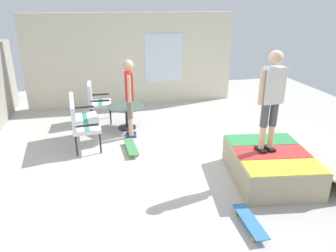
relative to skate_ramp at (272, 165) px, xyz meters
The scene contains 10 objects.
ground_plane 1.78m from the skate_ramp, 48.71° to the left, with size 12.00×12.00×0.10m, color beige.
house_facade 5.38m from the skate_ramp, 20.01° to the left, with size 0.23×6.00×2.63m.
skate_ramp is the anchor object (origin of this frame).
patio_bench 3.98m from the skate_ramp, 55.83° to the left, with size 1.29×0.65×1.02m.
patio_chair_near_house 4.64m from the skate_ramp, 39.52° to the left, with size 0.63×0.56×1.02m.
patio_table 3.70m from the skate_ramp, 37.06° to the left, with size 0.90×0.90×0.57m.
person_watching 3.37m from the skate_ramp, 41.81° to the left, with size 0.48×0.26×1.76m.
person_skater 1.26m from the skate_ramp, 53.54° to the left, with size 0.26×0.48×1.70m.
skateboard_by_bench 2.80m from the skate_ramp, 54.21° to the left, with size 0.81×0.24×0.10m.
skateboard_spare 1.47m from the skate_ramp, 140.37° to the left, with size 0.80×0.21×0.10m.
Camera 1 is at (-5.61, 1.51, 2.94)m, focal length 34.44 mm.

